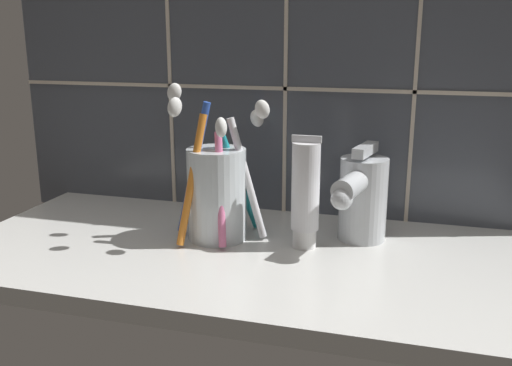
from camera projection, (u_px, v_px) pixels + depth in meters
The scene contains 5 objects.
sink_counter at pixel (239, 257), 66.76cm from camera, with size 67.03×32.62×2.00cm, color silver.
tile_wall_backsplash at pixel (275, 42), 75.98cm from camera, with size 77.03×1.72×50.50cm.
toothbrush_cup at pixel (217, 190), 68.50cm from camera, with size 12.85×11.69×18.90cm.
toothpaste_tube at pixel (305, 193), 65.55cm from camera, with size 3.41×3.25×13.27cm.
sink_faucet at pixel (361, 196), 67.77cm from camera, with size 5.78×12.04×11.67cm.
Camera 1 is at (19.09, -59.40, 26.34)cm, focal length 40.00 mm.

